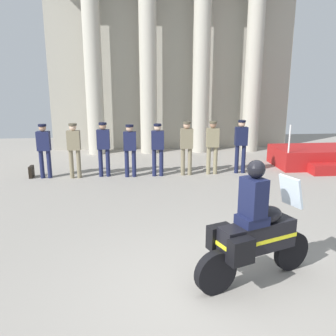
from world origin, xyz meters
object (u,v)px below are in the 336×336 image
Objects in this scene: officer_in_row_5 at (187,144)px; officer_in_row_7 at (241,142)px; officer_in_row_4 at (158,146)px; officer_in_row_3 at (130,146)px; briefcase_on_ground at (31,172)px; officer_in_row_6 at (212,143)px; officer_in_row_0 at (44,147)px; reviewing_stand at (322,157)px; motorcycle_with_rider at (254,233)px; officer_in_row_2 at (104,145)px; officer_in_row_1 at (74,146)px.

officer_in_row_5 is 1.75m from officer_in_row_7.
officer_in_row_5 is (0.90, 0.03, 0.03)m from officer_in_row_4.
officer_in_row_3 is 3.14m from briefcase_on_ground.
officer_in_row_6 is at bearing -175.68° from officer_in_row_5.
officer_in_row_0 is 4.58× the size of briefcase_on_ground.
officer_in_row_4 is (0.84, 0.02, 0.01)m from officer_in_row_3.
officer_in_row_6 is at bearing -178.93° from officer_in_row_0.
officer_in_row_0 is at bearing -176.01° from reviewing_stand.
motorcycle_with_rider reaches higher than reviewing_stand.
briefcase_on_ground is at bearing -9.84° from officer_in_row_0.
officer_in_row_2 is at bearing 0.77° from officer_in_row_6.
motorcycle_with_rider reaches higher than officer_in_row_0.
briefcase_on_ground is (-4.88, 6.30, -0.61)m from motorcycle_with_rider.
officer_in_row_2 is at bearing -0.37° from officer_in_row_5.
officer_in_row_0 is 1.77m from officer_in_row_2.
officer_in_row_3 is at bearing -179.83° from officer_in_row_1.
officer_in_row_7 is 0.85× the size of motorcycle_with_rider.
briefcase_on_ground is at bearing 106.48° from motorcycle_with_rider.
officer_in_row_2 is (0.87, 0.09, 0.00)m from officer_in_row_1.
officer_in_row_5 is at bearing -178.49° from officer_in_row_1.
officer_in_row_4 is 0.97× the size of officer_in_row_5.
briefcase_on_ground is (-1.36, 0.17, -0.81)m from officer_in_row_1.
officer_in_row_3 is 1.74m from officer_in_row_5.
officer_in_row_5 reaches higher than officer_in_row_3.
officer_in_row_7 reaches higher than officer_in_row_1.
officer_in_row_2 is 1.65m from officer_in_row_4.
motorcycle_with_rider is at bearing 126.80° from officer_in_row_0.
officer_in_row_1 reaches higher than officer_in_row_4.
officer_in_row_5 is 0.84× the size of motorcycle_with_rider.
motorcycle_with_rider is at bearing 100.66° from officer_in_row_4.
officer_in_row_1 is 2.52m from officer_in_row_4.
officer_in_row_3 is at bearing 2.81° from officer_in_row_5.
officer_in_row_6 is at bearing -179.23° from officer_in_row_2.
reviewing_stand is 1.92× the size of officer_in_row_5.
officer_in_row_7 reaches higher than reviewing_stand.
officer_in_row_1 is at bearing 0.97° from officer_in_row_4.
officer_in_row_1 reaches higher than officer_in_row_0.
officer_in_row_4 is at bearing 179.76° from officer_in_row_0.
officer_in_row_5 is (1.74, 0.05, 0.04)m from officer_in_row_3.
reviewing_stand is at bearing -167.43° from officer_in_row_7.
motorcycle_with_rider is at bearing -124.65° from reviewing_stand.
briefcase_on_ground is (-5.60, 0.11, -0.81)m from officer_in_row_6.
officer_in_row_2 is 1.04× the size of officer_in_row_3.
officer_in_row_4 is at bearing 3.84° from officer_in_row_7.
officer_in_row_1 is at bearing -7.06° from briefcase_on_ground.
officer_in_row_2 reaches higher than officer_in_row_4.
officer_in_row_3 is 0.84m from officer_in_row_4.
officer_in_row_7 is at bearing -0.59° from briefcase_on_ground.
officer_in_row_7 reaches higher than officer_in_row_2.
officer_in_row_5 is 0.99× the size of officer_in_row_7.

